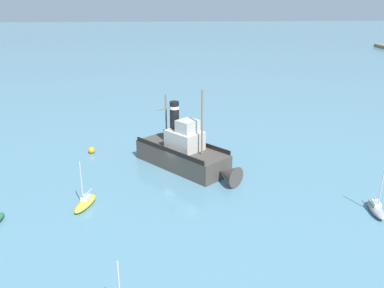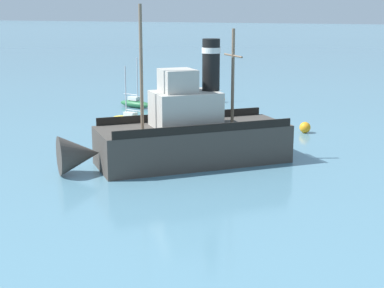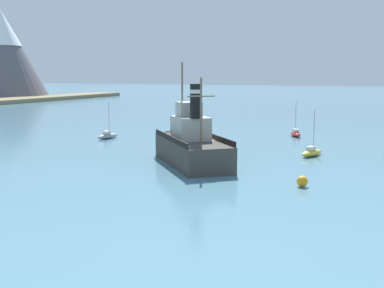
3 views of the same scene
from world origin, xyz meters
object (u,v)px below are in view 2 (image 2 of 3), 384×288
(old_tugboat, at_px, (184,136))
(sailboat_orange, at_px, (207,98))
(sailboat_yellow, at_px, (129,119))
(mooring_buoy, at_px, (305,127))
(sailboat_green, at_px, (135,103))

(old_tugboat, height_order, sailboat_orange, old_tugboat)
(sailboat_yellow, xyz_separation_m, mooring_buoy, (-14.55, -1.74, 0.01))
(old_tugboat, bearing_deg, sailboat_green, -56.04)
(sailboat_green, bearing_deg, mooring_buoy, 161.11)
(old_tugboat, bearing_deg, sailboat_orange, -74.41)
(sailboat_yellow, bearing_deg, mooring_buoy, -173.18)
(old_tugboat, distance_m, sailboat_orange, 24.66)
(old_tugboat, relative_size, sailboat_green, 2.67)
(sailboat_green, xyz_separation_m, sailboat_orange, (-5.54, -5.66, 0.00))
(sailboat_orange, bearing_deg, old_tugboat, 105.59)
(sailboat_green, bearing_deg, sailboat_orange, -134.37)
(sailboat_green, relative_size, mooring_buoy, 5.63)
(sailboat_green, height_order, sailboat_orange, same)
(sailboat_orange, distance_m, sailboat_yellow, 13.67)
(sailboat_orange, xyz_separation_m, sailboat_yellow, (2.35, 13.47, 0.00))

